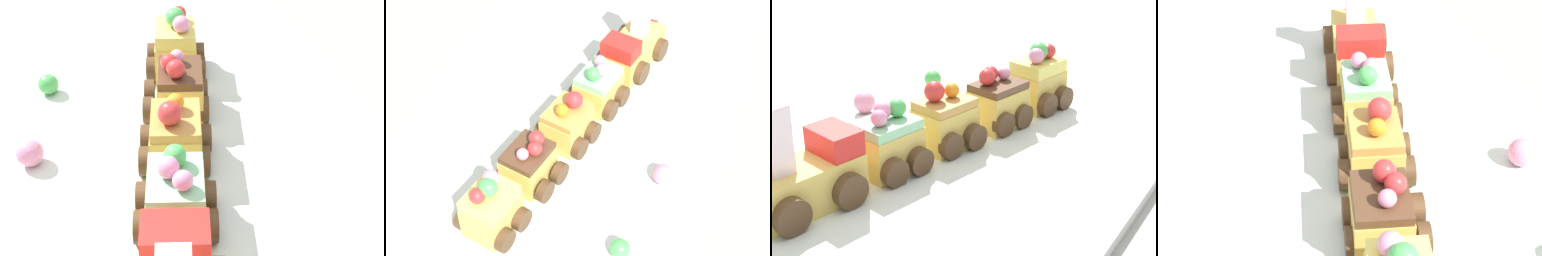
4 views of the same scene
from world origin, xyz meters
The scene contains 7 objects.
ground_plane centered at (0.00, 0.00, 0.00)m, with size 10.00×10.00×0.00m, color gray.
display_board centered at (0.00, 0.00, 0.01)m, with size 0.82×0.38×0.01m, color silver.
cake_train_locomotive centered at (0.14, -0.06, 0.04)m, with size 0.14×0.09×0.10m.
cake_car_mint centered at (0.03, -0.04, 0.04)m, with size 0.07×0.08×0.07m.
cake_car_caramel centered at (-0.04, -0.02, 0.04)m, with size 0.07×0.08×0.07m.
cake_car_chocolate centered at (-0.12, 0.00, 0.04)m, with size 0.07×0.08×0.07m.
gumball_pink centered at (-0.07, -0.15, 0.03)m, with size 0.03×0.03×0.03m, color pink.
Camera 4 is at (-0.44, 0.13, 0.41)m, focal length 60.00 mm.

